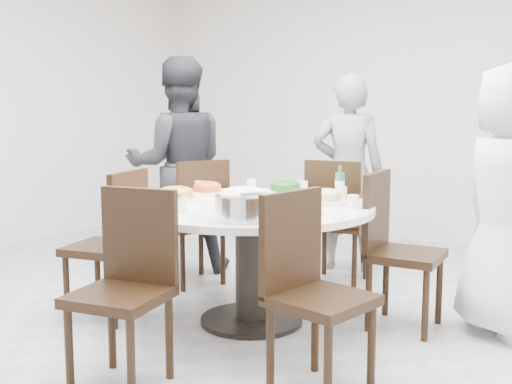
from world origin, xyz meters
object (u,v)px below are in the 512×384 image
Objects in this scene: dining_table at (251,264)px; chair_se at (322,295)px; chair_nw at (192,221)px; diner_middle at (348,173)px; chair_s at (119,292)px; chair_ne at (406,251)px; chair_sw at (104,245)px; rice_bowl at (243,207)px; beverage_bottle at (340,182)px; diner_left at (178,165)px; chair_n at (339,221)px; diner_right at (509,201)px; soup_bowl at (165,204)px.

chair_se is (0.83, -0.61, 0.10)m from dining_table.
diner_middle is at bearing 164.36° from chair_nw.
chair_s is at bearing 130.10° from chair_se.
chair_sw is (-1.65, -0.91, 0.00)m from chair_ne.
rice_bowl is at bearing 142.23° from chair_ne.
diner_middle is at bearing 35.11° from chair_ne.
beverage_bottle is (0.43, -0.98, 0.06)m from diner_middle.
rice_bowl is at bearing 96.98° from diner_left.
chair_sw is 1.00× the size of chair_se.
diner_middle is at bearing 113.61° from beverage_bottle.
chair_nw is 0.60× the size of diner_middle.
diner_right reaches higher than chair_n.
diner_right is at bearing 46.59° from rice_bowl.
diner_middle is at bearing 100.42° from rice_bowl.
diner_middle is (-1.44, 0.81, -0.00)m from diner_right.
chair_nw reaches higher than dining_table.
chair_s is 0.60× the size of diner_right.
chair_nw reaches higher than soup_bowl.
chair_n is (-0.79, 0.66, 0.00)m from chair_ne.
diner_middle reaches higher than rice_bowl.
diner_right is (1.34, 0.70, 0.42)m from dining_table.
diner_right is 0.92× the size of diner_left.
chair_sw is at bearing -139.78° from beverage_bottle.
beverage_bottle is at bearing 59.38° from soup_bowl.
rice_bowl is at bearing 79.78° from diner_middle.
rice_bowl is at bearing 56.73° from chair_s.
dining_table is 0.95m from chair_sw.
chair_ne is (0.82, 0.46, 0.10)m from dining_table.
chair_nw is 1.82m from chair_s.
chair_ne is at bearing 110.50° from diner_middle.
dining_table is at bearing 77.96° from chair_n.
diner_middle reaches higher than chair_n.
chair_ne is 1.00× the size of chair_se.
chair_sw is at bearing -179.80° from rice_bowl.
beverage_bottle is (1.21, 0.05, 0.38)m from chair_nw.
chair_ne is 1.77m from chair_s.
diner_middle is 5.19× the size of rice_bowl.
chair_nw is 3.09× the size of rice_bowl.
chair_nw is 1.51m from rice_bowl.
diner_middle reaches higher than chair_se.
diner_middle is at bearing -82.63° from chair_n.
chair_nw is (-1.70, 0.02, 0.00)m from chair_ne.
soup_bowl is (0.62, -0.96, 0.31)m from chair_nw.
chair_s is at bearing -110.94° from rice_bowl.
rice_bowl reaches higher than dining_table.
chair_sw reaches higher than rice_bowl.
chair_ne is at bearing 111.00° from chair_nw.
chair_n is 4.46× the size of beverage_bottle.
chair_nw is 1.00× the size of chair_se.
rice_bowl is (1.14, -0.92, 0.34)m from chair_nw.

